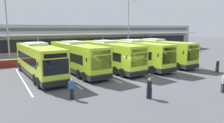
{
  "coord_description": "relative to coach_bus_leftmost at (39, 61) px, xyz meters",
  "views": [
    {
      "loc": [
        -12.95,
        -17.03,
        5.42
      ],
      "look_at": [
        -1.2,
        3.0,
        1.6
      ],
      "focal_mm": 32.79,
      "sensor_mm": 36.0,
      "label": 1
    }
  ],
  "objects": [
    {
      "name": "coach_bus_left_centre",
      "position": [
        4.47,
        0.05,
        0.0
      ],
      "size": [
        3.41,
        12.27,
        3.78
      ],
      "color": "#B7DB2D",
      "rests_on": "ground"
    },
    {
      "name": "coach_bus_rightmost",
      "position": [
        17.11,
        -0.66,
        0.0
      ],
      "size": [
        3.41,
        12.27,
        3.78
      ],
      "color": "#B7DB2D",
      "rests_on": "ground"
    },
    {
      "name": "pedestrian_child",
      "position": [
        5.85,
        -11.87,
        -0.91
      ],
      "size": [
        0.54,
        0.31,
        1.62
      ],
      "color": "black",
      "rests_on": "ground"
    },
    {
      "name": "coach_bus_centre",
      "position": [
        8.78,
        -0.41,
        0.0
      ],
      "size": [
        3.41,
        12.27,
        3.78
      ],
      "color": "#B7DB2D",
      "rests_on": "ground"
    },
    {
      "name": "bay_stripe_mid_east",
      "position": [
        14.92,
        -0.49,
        -1.78
      ],
      "size": [
        0.14,
        13.0,
        0.01
      ],
      "primitive_type": "cube",
      "color": "silver",
      "rests_on": "ground"
    },
    {
      "name": "bay_stripe_centre",
      "position": [
        10.72,
        -0.49,
        -1.78
      ],
      "size": [
        0.14,
        13.0,
        0.01
      ],
      "primitive_type": "cube",
      "color": "silver",
      "rests_on": "ground"
    },
    {
      "name": "coach_bus_right_centre",
      "position": [
        12.73,
        -0.9,
        0.0
      ],
      "size": [
        3.41,
        12.27,
        3.78
      ],
      "color": "#B7DB2D",
      "rests_on": "ground"
    },
    {
      "name": "ground_plane",
      "position": [
        8.62,
        -6.49,
        -1.79
      ],
      "size": [
        200.0,
        200.0,
        0.0
      ],
      "primitive_type": "plane",
      "color": "#4C4C51"
    },
    {
      "name": "red_barrier_wall",
      "position": [
        8.62,
        8.01,
        -1.23
      ],
      "size": [
        60.0,
        0.4,
        1.1
      ],
      "color": "maroon",
      "rests_on": "ground"
    },
    {
      "name": "lamp_post_centre",
      "position": [
        19.13,
        10.06,
        4.5
      ],
      "size": [
        3.24,
        0.28,
        11.0
      ],
      "color": "#9E9EA3",
      "rests_on": "ground"
    },
    {
      "name": "lamp_post_west",
      "position": [
        -2.23,
        10.18,
        4.5
      ],
      "size": [
        3.24,
        0.28,
        11.0
      ],
      "color": "#9E9EA3",
      "rests_on": "ground"
    },
    {
      "name": "coach_bus_leftmost",
      "position": [
        0.0,
        0.0,
        0.0
      ],
      "size": [
        3.41,
        12.27,
        3.78
      ],
      "color": "#B7DB2D",
      "rests_on": "ground"
    },
    {
      "name": "bay_stripe_east",
      "position": [
        19.12,
        -0.49,
        -1.78
      ],
      "size": [
        0.14,
        13.0,
        0.01
      ],
      "primitive_type": "cube",
      "color": "silver",
      "rests_on": "ground"
    },
    {
      "name": "bay_stripe_west",
      "position": [
        2.32,
        -0.49,
        -1.78
      ],
      "size": [
        0.14,
        13.0,
        0.01
      ],
      "primitive_type": "cube",
      "color": "silver",
      "rests_on": "ground"
    },
    {
      "name": "bay_stripe_far_west",
      "position": [
        -1.88,
        -0.49,
        -1.78
      ],
      "size": [
        0.14,
        13.0,
        0.01
      ],
      "primitive_type": "cube",
      "color": "silver",
      "rests_on": "ground"
    },
    {
      "name": "pedestrian_approaching_bus",
      "position": [
        12.22,
        -13.94,
        -0.91
      ],
      "size": [
        0.54,
        0.3,
        1.62
      ],
      "color": "#33333D",
      "rests_on": "ground"
    },
    {
      "name": "terminal_building",
      "position": [
        8.62,
        20.41,
        1.23
      ],
      "size": [
        70.0,
        13.0,
        6.0
      ],
      "color": "#B7B7B2",
      "rests_on": "ground"
    },
    {
      "name": "pedestrian_near_bin",
      "position": [
        19.31,
        -8.84,
        -0.91
      ],
      "size": [
        0.54,
        0.3,
        1.62
      ],
      "color": "#4C4238",
      "rests_on": "ground"
    },
    {
      "name": "pedestrian_in_dark_coat",
      "position": [
        0.65,
        -8.94,
        -0.91
      ],
      "size": [
        0.52,
        0.4,
        1.62
      ],
      "color": "black",
      "rests_on": "ground"
    },
    {
      "name": "bay_stripe_mid_west",
      "position": [
        6.52,
        -0.49,
        -1.78
      ],
      "size": [
        0.14,
        13.0,
        0.01
      ],
      "primitive_type": "cube",
      "color": "silver",
      "rests_on": "ground"
    }
  ]
}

